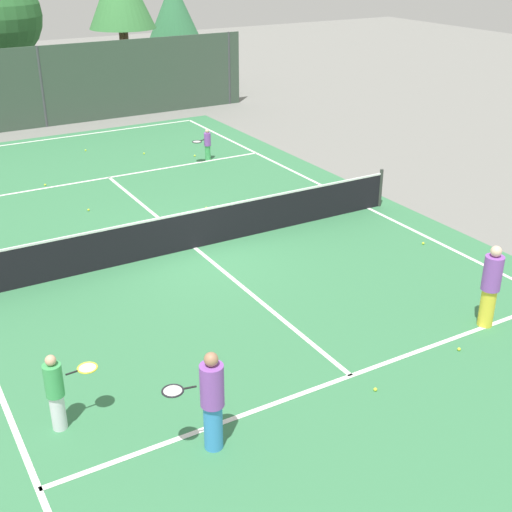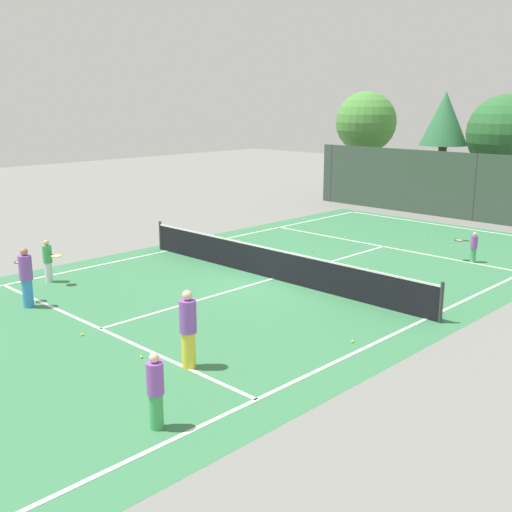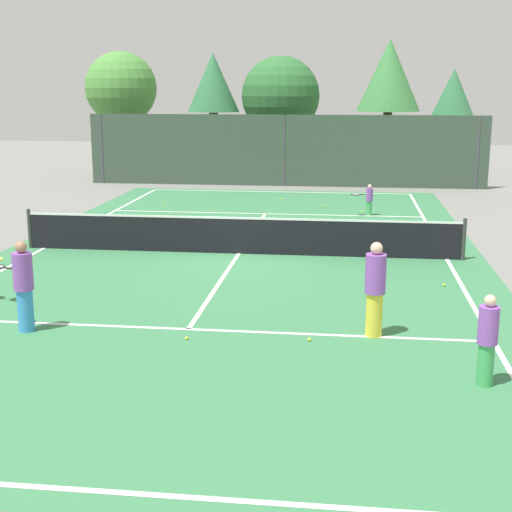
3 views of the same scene
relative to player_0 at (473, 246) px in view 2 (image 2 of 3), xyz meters
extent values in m
plane|color=slate|center=(-3.61, -6.53, -0.58)|extent=(80.00, 80.00, 0.00)
cube|color=#387A4C|center=(-3.61, -6.53, -0.57)|extent=(13.00, 25.00, 0.00)
cube|color=white|center=(-9.11, -6.53, -0.57)|extent=(0.10, 24.00, 0.01)
cube|color=white|center=(1.89, -6.53, -0.57)|extent=(0.10, 24.00, 0.01)
cube|color=white|center=(-3.61, 5.47, -0.57)|extent=(11.00, 0.10, 0.01)
cube|color=white|center=(-3.61, -12.93, -0.57)|extent=(11.00, 0.10, 0.01)
cube|color=white|center=(-3.61, -0.13, -0.57)|extent=(11.00, 0.10, 0.01)
cube|color=white|center=(-3.61, -6.53, -0.57)|extent=(0.10, 12.80, 0.01)
cylinder|color=#333833|center=(-9.51, -6.53, -0.03)|extent=(0.10, 0.10, 1.10)
cylinder|color=#333833|center=(2.29, -6.53, -0.03)|extent=(0.10, 0.10, 1.10)
cube|color=black|center=(-3.61, -6.53, -0.10)|extent=(11.80, 0.03, 0.95)
cube|color=white|center=(-3.61, -6.53, 0.40)|extent=(11.80, 0.04, 0.05)
cube|color=#384C3D|center=(-3.61, 7.47, 1.02)|extent=(18.00, 0.06, 3.20)
cylinder|color=#3F4447|center=(-12.11, 7.47, 1.02)|extent=(0.12, 0.12, 3.20)
cylinder|color=#3F4447|center=(-3.61, 7.47, 1.02)|extent=(0.12, 0.12, 3.20)
cylinder|color=brown|center=(-7.59, 11.66, 1.01)|extent=(0.46, 0.46, 3.17)
cone|color=#337547|center=(-7.59, 11.66, 4.05)|extent=(2.62, 2.62, 2.91)
cylinder|color=brown|center=(-12.09, 10.66, 0.93)|extent=(0.31, 0.31, 3.02)
sphere|color=#4C8E3D|center=(-12.09, 10.66, 3.78)|extent=(3.57, 3.57, 3.57)
cylinder|color=brown|center=(-4.19, 11.77, 0.67)|extent=(0.40, 0.40, 2.49)
sphere|color=#2D6B33|center=(-4.19, 11.77, 3.39)|extent=(3.93, 3.93, 3.93)
cylinder|color=#3FA559|center=(0.04, 0.01, -0.32)|extent=(0.19, 0.19, 0.51)
cylinder|color=purple|center=(0.04, 0.01, 0.16)|extent=(0.23, 0.23, 0.45)
sphere|color=beige|center=(0.04, 0.01, 0.45)|extent=(0.14, 0.14, 0.14)
cylinder|color=black|center=(-0.21, -0.08, 0.18)|extent=(0.20, 0.10, 0.03)
torus|color=black|center=(-0.45, -0.17, 0.18)|extent=(0.42, 0.42, 0.03)
cylinder|color=silver|center=(-0.45, -0.17, 0.18)|extent=(0.35, 0.35, 0.00)
cylinder|color=silver|center=(-8.46, -11.74, -0.26)|extent=(0.23, 0.23, 0.63)
cylinder|color=#3FA559|center=(-8.46, -11.74, 0.33)|extent=(0.29, 0.29, 0.55)
sphere|color=tan|center=(-8.46, -11.74, 0.70)|extent=(0.17, 0.17, 0.17)
cylinder|color=black|center=(-8.17, -11.73, 0.36)|extent=(0.20, 0.04, 0.03)
torus|color=yellow|center=(-7.92, -11.72, 0.36)|extent=(0.34, 0.34, 0.03)
cylinder|color=silver|center=(-7.92, -11.72, 0.36)|extent=(0.29, 0.29, 0.00)
cylinder|color=#3FA559|center=(1.39, -14.92, -0.25)|extent=(0.24, 0.24, 0.66)
cylinder|color=purple|center=(1.39, -14.92, 0.37)|extent=(0.30, 0.30, 0.58)
sphere|color=beige|center=(1.39, -14.92, 0.75)|extent=(0.18, 0.18, 0.18)
cylinder|color=yellow|center=(-0.21, -12.86, -0.17)|extent=(0.30, 0.30, 0.81)
cylinder|color=purple|center=(-0.21, -12.86, 0.59)|extent=(0.37, 0.37, 0.71)
sphere|color=beige|center=(-0.21, -12.86, 1.05)|extent=(0.22, 0.22, 0.22)
cylinder|color=#388CD8|center=(-6.56, -13.36, -0.18)|extent=(0.29, 0.29, 0.79)
cylinder|color=purple|center=(-6.56, -13.36, 0.56)|extent=(0.36, 0.36, 0.69)
sphere|color=#A37556|center=(-6.56, -13.36, 1.01)|extent=(0.21, 0.21, 0.21)
cylinder|color=black|center=(-6.88, -13.30, 0.59)|extent=(0.20, 0.07, 0.03)
torus|color=black|center=(-7.12, -13.24, 0.59)|extent=(0.39, 0.39, 0.03)
cylinder|color=silver|center=(-7.12, -13.24, 0.59)|extent=(0.33, 0.33, 0.00)
cube|color=red|center=(-1.82, -5.23, -0.40)|extent=(0.43, 0.38, 0.36)
sphere|color=#CCE533|center=(-1.91, -5.23, -0.18)|extent=(0.07, 0.07, 0.07)
sphere|color=#CCE533|center=(-1.74, -5.18, -0.18)|extent=(0.07, 0.07, 0.07)
sphere|color=#CCE533|center=(-3.52, -13.49, -0.54)|extent=(0.07, 0.07, 0.07)
sphere|color=#CCE533|center=(-5.11, -2.69, -0.54)|extent=(0.07, 0.07, 0.07)
sphere|color=#CCE533|center=(-1.64, 1.77, -0.54)|extent=(0.07, 0.07, 0.07)
sphere|color=#CCE533|center=(1.49, -9.24, -0.54)|extent=(0.07, 0.07, 0.07)
sphere|color=#CCE533|center=(-2.15, -4.24, -0.54)|extent=(0.07, 0.07, 0.07)
sphere|color=#CCE533|center=(-1.34, -13.29, -0.54)|extent=(0.07, 0.07, 0.07)
sphere|color=#CCE533|center=(-3.33, 3.21, -0.54)|extent=(0.07, 0.07, 0.07)
sphere|color=#CCE533|center=(-5.61, 0.10, -0.54)|extent=(0.07, 0.07, 0.07)
sphere|color=#CCE533|center=(-5.57, -6.48, -0.54)|extent=(0.07, 0.07, 0.07)
sphere|color=#CCE533|center=(-7.61, 1.22, -0.54)|extent=(0.07, 0.07, 0.07)
sphere|color=#CCE533|center=(-0.19, 0.59, -0.54)|extent=(0.07, 0.07, 0.07)
camera|label=1|loc=(-10.18, -20.86, 6.51)|focal=48.29mm
camera|label=2|loc=(9.58, -20.82, 5.02)|focal=43.95mm
camera|label=3|loc=(-0.76, -25.58, 3.82)|focal=51.29mm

